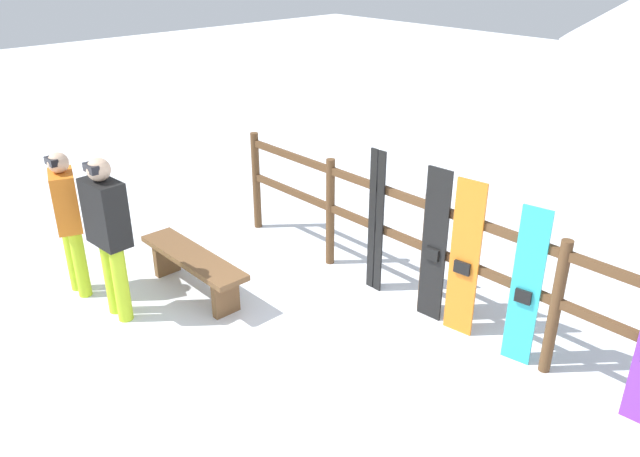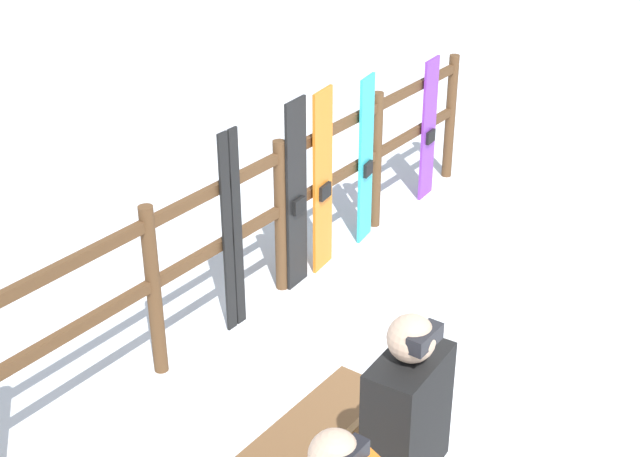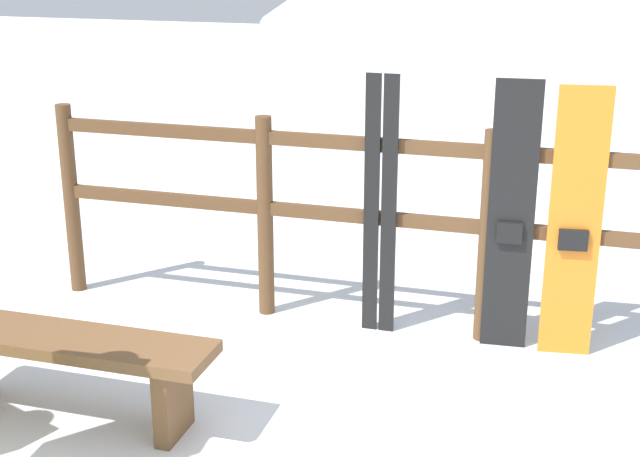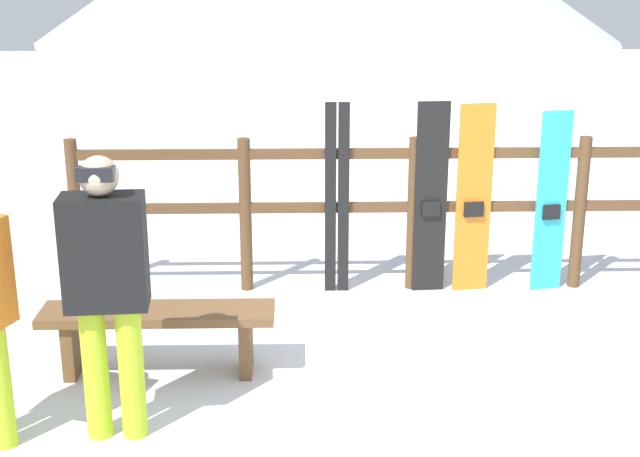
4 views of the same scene
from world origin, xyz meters
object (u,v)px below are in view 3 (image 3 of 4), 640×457
ski_pair_black (380,207)px  snowboard_orange (574,226)px  snowboard_black_stripe (511,219)px  bench (65,356)px

ski_pair_black → snowboard_orange: size_ratio=1.01×
snowboard_black_stripe → snowboard_orange: bearing=-0.0°
snowboard_black_stripe → snowboard_orange: size_ratio=1.01×
snowboard_orange → bench: bearing=-148.0°
bench → ski_pair_black: ski_pair_black is taller
ski_pair_black → snowboard_black_stripe: size_ratio=1.00×
bench → snowboard_black_stripe: snowboard_black_stripe is taller
ski_pair_black → snowboard_black_stripe: bearing=-0.3°
ski_pair_black → snowboard_orange: (1.10, -0.00, -0.01)m
bench → snowboard_black_stripe: 2.51m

